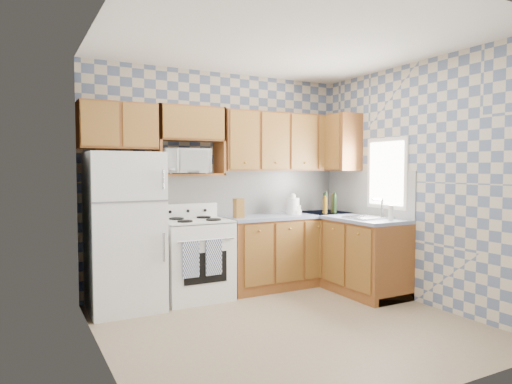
% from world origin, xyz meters
% --- Properties ---
extents(floor, '(3.40, 3.40, 0.00)m').
position_xyz_m(floor, '(0.00, 0.00, 0.00)').
color(floor, '#837054').
rests_on(floor, ground).
extents(back_wall, '(3.40, 0.02, 2.70)m').
position_xyz_m(back_wall, '(0.00, 1.60, 1.35)').
color(back_wall, slate).
rests_on(back_wall, ground).
extents(right_wall, '(0.02, 3.20, 2.70)m').
position_xyz_m(right_wall, '(1.70, 0.00, 1.35)').
color(right_wall, slate).
rests_on(right_wall, ground).
extents(backsplash_back, '(2.60, 0.02, 0.56)m').
position_xyz_m(backsplash_back, '(0.40, 1.59, 1.20)').
color(backsplash_back, white).
rests_on(backsplash_back, back_wall).
extents(backsplash_right, '(0.02, 1.60, 0.56)m').
position_xyz_m(backsplash_right, '(1.69, 0.80, 1.20)').
color(backsplash_right, white).
rests_on(backsplash_right, right_wall).
extents(refrigerator, '(0.75, 0.70, 1.68)m').
position_xyz_m(refrigerator, '(-1.27, 1.25, 0.84)').
color(refrigerator, white).
rests_on(refrigerator, floor).
extents(stove_body, '(0.76, 0.65, 0.90)m').
position_xyz_m(stove_body, '(-0.47, 1.28, 0.45)').
color(stove_body, white).
rests_on(stove_body, floor).
extents(cooktop, '(0.76, 0.65, 0.02)m').
position_xyz_m(cooktop, '(-0.47, 1.28, 0.91)').
color(cooktop, silver).
rests_on(cooktop, stove_body).
extents(backguard, '(0.76, 0.08, 0.17)m').
position_xyz_m(backguard, '(-0.47, 1.55, 1.00)').
color(backguard, white).
rests_on(backguard, cooktop).
extents(dish_towel_left, '(0.19, 0.02, 0.39)m').
position_xyz_m(dish_towel_left, '(-0.65, 0.93, 0.53)').
color(dish_towel_left, navy).
rests_on(dish_towel_left, stove_body).
extents(dish_towel_right, '(0.19, 0.02, 0.39)m').
position_xyz_m(dish_towel_right, '(-0.38, 0.93, 0.53)').
color(dish_towel_right, navy).
rests_on(dish_towel_right, stove_body).
extents(base_cabinets_back, '(1.75, 0.60, 0.88)m').
position_xyz_m(base_cabinets_back, '(0.82, 1.30, 0.44)').
color(base_cabinets_back, brown).
rests_on(base_cabinets_back, floor).
extents(base_cabinets_right, '(0.60, 1.60, 0.88)m').
position_xyz_m(base_cabinets_right, '(1.40, 0.80, 0.44)').
color(base_cabinets_right, brown).
rests_on(base_cabinets_right, floor).
extents(countertop_back, '(1.77, 0.63, 0.04)m').
position_xyz_m(countertop_back, '(0.82, 1.30, 0.90)').
color(countertop_back, slate).
rests_on(countertop_back, base_cabinets_back).
extents(countertop_right, '(0.63, 1.60, 0.04)m').
position_xyz_m(countertop_right, '(1.40, 0.80, 0.90)').
color(countertop_right, slate).
rests_on(countertop_right, base_cabinets_right).
extents(upper_cabinets_back, '(1.75, 0.33, 0.74)m').
position_xyz_m(upper_cabinets_back, '(0.82, 1.44, 1.85)').
color(upper_cabinets_back, brown).
rests_on(upper_cabinets_back, back_wall).
extents(upper_cabinets_fridge, '(0.82, 0.33, 0.50)m').
position_xyz_m(upper_cabinets_fridge, '(-1.29, 1.44, 1.97)').
color(upper_cabinets_fridge, brown).
rests_on(upper_cabinets_fridge, back_wall).
extents(upper_cabinets_right, '(0.33, 0.70, 0.74)m').
position_xyz_m(upper_cabinets_right, '(1.53, 1.25, 1.85)').
color(upper_cabinets_right, brown).
rests_on(upper_cabinets_right, right_wall).
extents(microwave_shelf, '(0.80, 0.33, 0.03)m').
position_xyz_m(microwave_shelf, '(-0.47, 1.44, 1.44)').
color(microwave_shelf, brown).
rests_on(microwave_shelf, back_wall).
extents(microwave, '(0.54, 0.38, 0.29)m').
position_xyz_m(microwave, '(-0.54, 1.38, 1.59)').
color(microwave, white).
rests_on(microwave, microwave_shelf).
extents(sink, '(0.48, 0.40, 0.03)m').
position_xyz_m(sink, '(1.40, 0.45, 0.93)').
color(sink, '#B7B7BC').
rests_on(sink, countertop_right).
extents(window, '(0.02, 0.66, 0.86)m').
position_xyz_m(window, '(1.69, 0.45, 1.45)').
color(window, silver).
rests_on(window, right_wall).
extents(bottle_0, '(0.06, 0.06, 0.27)m').
position_xyz_m(bottle_0, '(1.30, 1.15, 1.05)').
color(bottle_0, black).
rests_on(bottle_0, countertop_back).
extents(bottle_1, '(0.06, 0.06, 0.25)m').
position_xyz_m(bottle_1, '(1.40, 1.09, 1.05)').
color(bottle_1, black).
rests_on(bottle_1, countertop_back).
extents(bottle_2, '(0.06, 0.06, 0.23)m').
position_xyz_m(bottle_2, '(1.45, 1.19, 1.04)').
color(bottle_2, '#5A3B0D').
rests_on(bottle_2, countertop_back).
extents(bottle_3, '(0.06, 0.06, 0.22)m').
position_xyz_m(bottle_3, '(1.23, 1.07, 1.03)').
color(bottle_3, '#5A3B0D').
rests_on(bottle_3, countertop_back).
extents(knife_block, '(0.11, 0.11, 0.23)m').
position_xyz_m(knife_block, '(0.05, 1.19, 1.04)').
color(knife_block, brown).
rests_on(knife_block, countertop_back).
extents(electric_kettle, '(0.17, 0.17, 0.21)m').
position_xyz_m(electric_kettle, '(0.86, 1.26, 1.03)').
color(electric_kettle, white).
rests_on(electric_kettle, countertop_back).
extents(food_containers, '(0.17, 0.17, 0.11)m').
position_xyz_m(food_containers, '(0.89, 1.25, 0.98)').
color(food_containers, silver).
rests_on(food_containers, countertop_back).
extents(soap_bottle, '(0.06, 0.06, 0.17)m').
position_xyz_m(soap_bottle, '(1.47, 0.15, 1.01)').
color(soap_bottle, silver).
rests_on(soap_bottle, countertop_right).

